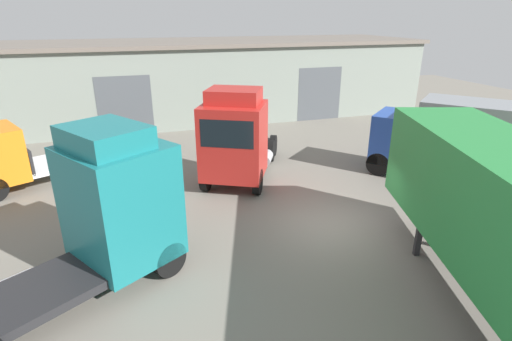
{
  "coord_description": "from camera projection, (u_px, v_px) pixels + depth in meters",
  "views": [
    {
      "loc": [
        -6.33,
        -10.9,
        6.93
      ],
      "look_at": [
        -2.09,
        2.04,
        1.6
      ],
      "focal_mm": 28.0,
      "sensor_mm": 36.0,
      "label": 1
    }
  ],
  "objects": [
    {
      "name": "ground_plane",
      "position": [
        331.0,
        226.0,
        14.0
      ],
      "size": [
        60.0,
        60.0,
        0.0
      ],
      "primitive_type": "plane",
      "color": "slate"
    },
    {
      "name": "tractor_unit_red",
      "position": [
        237.0,
        139.0,
        16.98
      ],
      "size": [
        5.05,
        6.55,
        4.17
      ],
      "rotation": [
        0.0,
        0.0,
        -2.06
      ],
      "color": "red",
      "rests_on": "ground_plane"
    },
    {
      "name": "flatbed_truck_orange",
      "position": [
        27.0,
        155.0,
        17.17
      ],
      "size": [
        8.07,
        5.5,
        2.7
      ],
      "rotation": [
        0.0,
        0.0,
        -2.7
      ],
      "color": "orange",
      "rests_on": "ground_plane"
    },
    {
      "name": "warehouse_building",
      "position": [
        214.0,
        78.0,
        29.19
      ],
      "size": [
        29.78,
        9.01,
        5.24
      ],
      "color": "gray",
      "rests_on": "ground_plane"
    },
    {
      "name": "gravel_pile",
      "position": [
        449.0,
        130.0,
        23.58
      ],
      "size": [
        4.59,
        4.59,
        1.16
      ],
      "color": "#423D38",
      "rests_on": "ground_plane"
    },
    {
      "name": "container_trailer_green",
      "position": [
        507.0,
        217.0,
        9.13
      ],
      "size": [
        5.21,
        9.47,
        4.14
      ],
      "rotation": [
        0.0,
        0.0,
        1.26
      ],
      "color": "#28843D",
      "rests_on": "ground_plane"
    },
    {
      "name": "box_truck_blue",
      "position": [
        456.0,
        138.0,
        17.21
      ],
      "size": [
        6.07,
        6.52,
        3.58
      ],
      "rotation": [
        0.0,
        0.0,
        2.28
      ],
      "color": "#2347A3",
      "rests_on": "ground_plane"
    },
    {
      "name": "tractor_unit_teal",
      "position": [
        104.0,
        213.0,
        10.55
      ],
      "size": [
        7.04,
        5.68,
        4.35
      ],
      "rotation": [
        0.0,
        0.0,
        0.56
      ],
      "color": "#197075",
      "rests_on": "ground_plane"
    }
  ]
}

